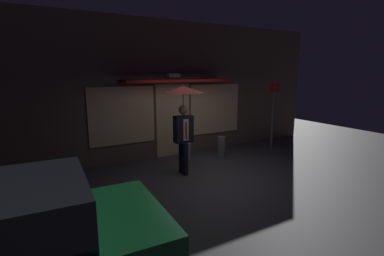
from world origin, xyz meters
TOP-DOWN VIEW (x-y plane):
  - ground_plane at (0.00, 0.00)m, footprint 18.00×18.00m
  - building_facade at (-0.00, 2.34)m, footprint 10.84×1.00m
  - person_with_umbrella at (-0.49, 0.57)m, footprint 1.02×1.02m
  - street_sign_post at (3.11, 1.15)m, footprint 0.40×0.07m
  - sidewalk_bollard at (1.23, 1.34)m, footprint 0.24×0.24m
  - sidewalk_bollard_2 at (0.17, 1.63)m, footprint 0.23×0.23m

SIDE VIEW (x-z plane):
  - ground_plane at x=0.00m, z-range 0.00..0.00m
  - sidewalk_bollard_2 at x=0.17m, z-range 0.00..0.48m
  - sidewalk_bollard at x=1.23m, z-range 0.00..0.61m
  - street_sign_post at x=3.11m, z-range 0.16..2.45m
  - person_with_umbrella at x=-0.49m, z-range 0.53..2.74m
  - building_facade at x=0.00m, z-range -0.01..4.00m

